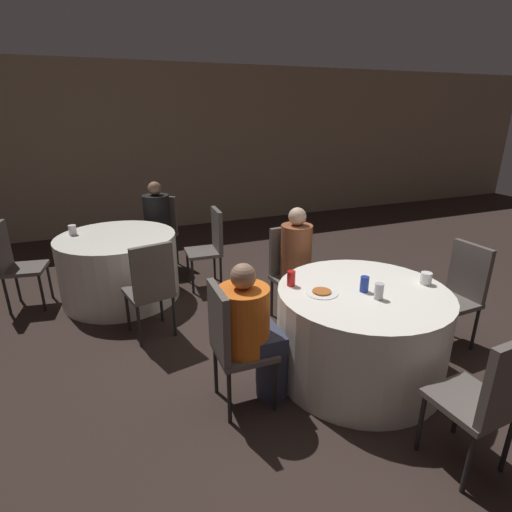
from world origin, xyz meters
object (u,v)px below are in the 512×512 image
object	(u,v)px
chair_far_east	(211,242)
chair_far_west	(13,259)
chair_near_west	(231,338)
pizza_plate_near	(322,292)
soda_can_blue	(364,284)
soda_can_red	(291,278)
chair_far_south	(151,283)
chair_far_northeast	(161,226)
soda_can_silver	(379,291)
person_orange_shirt	(253,333)
chair_near_north	(290,266)
table_near	(360,332)
person_floral_shirt	(300,269)
person_black_shirt	(155,226)
table_far	(120,267)
chair_near_east	(460,287)
chair_near_south	(490,395)

from	to	relation	value
chair_far_east	chair_far_west	bearing A→B (deg)	87.32
chair_near_west	pizza_plate_near	bearing A→B (deg)	95.96
soda_can_blue	soda_can_red	bearing A→B (deg)	146.62
chair_far_south	chair_far_northeast	bearing A→B (deg)	65.91
soda_can_silver	chair_near_west	bearing A→B (deg)	170.88
person_orange_shirt	soda_can_blue	bearing A→B (deg)	89.02
chair_near_west	chair_far_south	bearing A→B (deg)	-160.98
chair_far_northeast	soda_can_silver	size ratio (longest dim) A/B	7.85
chair_near_north	chair_far_northeast	xyz separation A→B (m)	(-0.97, 1.98, 0.00)
table_near	person_floral_shirt	distance (m)	0.94
table_near	person_black_shirt	xyz separation A→B (m)	(-1.15, 2.93, 0.23)
soda_can_red	person_orange_shirt	bearing A→B (deg)	-147.24
soda_can_silver	pizza_plate_near	bearing A→B (deg)	143.95
person_floral_shirt	chair_near_north	bearing A→B (deg)	-90.00
soda_can_silver	table_near	bearing A→B (deg)	92.21
table_far	chair_far_east	distance (m)	1.08
person_black_shirt	chair_far_northeast	bearing A→B (deg)	-90.00
chair_near_west	person_orange_shirt	distance (m)	0.17
person_black_shirt	table_near	bearing A→B (deg)	147.72
table_far	person_floral_shirt	size ratio (longest dim) A/B	1.09
person_black_shirt	soda_can_blue	size ratio (longest dim) A/B	9.70
chair_far_west	table_near	bearing A→B (deg)	57.92
chair_near_west	person_black_shirt	bearing A→B (deg)	-177.97
chair_near_east	pizza_plate_near	distance (m)	1.43
table_far	soda_can_red	world-z (taller)	soda_can_red
soda_can_blue	soda_can_silver	world-z (taller)	same
chair_near_north	soda_can_blue	distance (m)	1.13
person_orange_shirt	chair_far_northeast	bearing A→B (deg)	-176.71
soda_can_red	chair_near_north	bearing A→B (deg)	63.23
chair_far_east	person_floral_shirt	distance (m)	1.35
table_far	pizza_plate_near	size ratio (longest dim) A/B	5.16
person_orange_shirt	soda_can_silver	size ratio (longest dim) A/B	9.07
chair_near_east	chair_far_east	bearing A→B (deg)	36.78
table_near	person_orange_shirt	size ratio (longest dim) A/B	1.21
chair_far_west	soda_can_blue	world-z (taller)	chair_far_west
chair_near_east	soda_can_red	distance (m)	1.61
table_far	person_floral_shirt	world-z (taller)	person_floral_shirt
chair_far_east	person_black_shirt	size ratio (longest dim) A/B	0.81
chair_near_north	pizza_plate_near	bearing A→B (deg)	71.82
table_near	chair_near_north	bearing A→B (deg)	94.51
table_near	person_black_shirt	world-z (taller)	person_black_shirt
chair_near_west	pizza_plate_near	size ratio (longest dim) A/B	3.82
soda_can_red	chair_far_northeast	bearing A→B (deg)	101.58
chair_near_north	pizza_plate_near	size ratio (longest dim) A/B	3.82
person_floral_shirt	soda_can_red	xyz separation A→B (m)	(-0.41, -0.62, 0.22)
table_near	chair_near_west	distance (m)	1.10
person_floral_shirt	soda_can_silver	world-z (taller)	person_floral_shirt
pizza_plate_near	table_far	bearing A→B (deg)	122.53
chair_far_west	chair_near_west	bearing A→B (deg)	43.83
chair_near_south	chair_far_northeast	world-z (taller)	same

